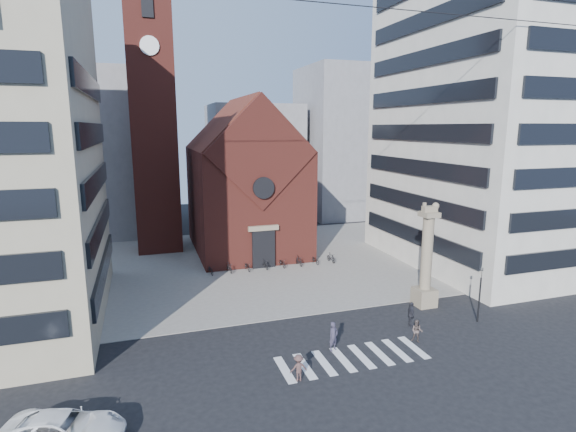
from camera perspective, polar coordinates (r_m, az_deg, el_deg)
The scene contains 24 objects.
ground at distance 32.61m, azimuth 4.87°, elevation -15.25°, with size 120.00×120.00×0.00m, color black.
piazza at distance 49.43m, azimuth -3.74°, elevation -5.84°, with size 46.00×30.00×0.05m, color gray.
zebra_crossing at distance 30.41m, azimuth 8.17°, elevation -17.41°, with size 10.20×3.20×0.01m, color white, non-canonical shape.
church at distance 53.53m, azimuth -5.46°, elevation 4.17°, with size 12.00×16.65×18.00m.
campanile at distance 54.85m, azimuth -16.79°, elevation 12.04°, with size 5.50×5.50×31.20m.
building_right at distance 52.66m, azimuth 25.00°, elevation 11.82°, with size 18.00×22.00×32.00m, color beige.
bg_block_left at distance 67.45m, azimuth -25.42°, elevation 7.17°, with size 16.00×14.00×22.00m, color gray.
bg_block_mid at distance 74.14m, azimuth -4.32°, elevation 6.93°, with size 14.00×12.00×18.00m, color gray.
bg_block_right at distance 76.60m, azimuth 8.05°, elevation 9.24°, with size 16.00×14.00×24.00m, color gray.
lion_column at distance 38.42m, azimuth 17.14°, elevation -6.02°, with size 1.63×1.60×8.68m.
traffic_light at distance 37.02m, azimuth 23.18°, elevation -9.01°, with size 0.13×0.16×4.30m.
white_car at distance 25.20m, azimuth -26.62°, elevation -23.16°, with size 2.55×5.52×1.53m, color white.
pedestrian_0 at distance 30.75m, azimuth 5.80°, elevation -14.95°, with size 0.72×0.47×1.97m, color #322F41.
pedestrian_1 at distance 32.90m, azimuth 16.05°, elevation -13.88°, with size 0.78×0.60×1.60m, color #4D413E.
pedestrian_2 at distance 34.97m, azimuth 15.35°, elevation -11.99°, with size 1.13×0.47×1.94m, color #25262D.
pedestrian_3 at distance 27.49m, azimuth 1.36°, elevation -18.71°, with size 1.04×0.60×1.61m, color #4B3432.
scooter_0 at distance 45.86m, azimuth -9.81°, elevation -6.74°, with size 0.60×1.71×0.90m, color black.
scooter_1 at distance 46.13m, azimuth -7.50°, elevation -6.50°, with size 0.47×1.66×1.00m, color black.
scooter_2 at distance 46.49m, azimuth -5.22°, elevation -6.37°, with size 0.60×1.71×0.90m, color black.
scooter_3 at distance 46.90m, azimuth -2.98°, elevation -6.11°, with size 0.47×1.66×1.00m, color black.
scooter_4 at distance 47.41m, azimuth -0.78°, elevation -5.97°, with size 0.60×1.71×0.90m, color black.
scooter_5 at distance 47.96m, azimuth 1.36°, elevation -5.71°, with size 0.47×1.66×1.00m, color black.
scooter_6 at distance 48.60m, azimuth 3.45°, elevation -5.56°, with size 0.60×1.71×0.90m, color black.
scooter_7 at distance 49.28m, azimuth 5.48°, elevation -5.29°, with size 0.47×1.66×1.00m, color black.
Camera 1 is at (-11.54, -26.82, 14.53)m, focal length 28.00 mm.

